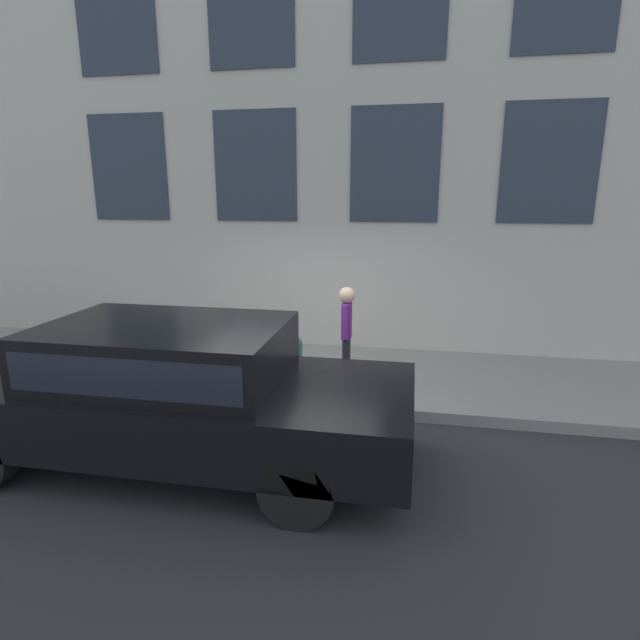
% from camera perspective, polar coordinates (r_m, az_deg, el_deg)
% --- Properties ---
extents(ground_plane, '(80.00, 80.00, 0.00)m').
position_cam_1_polar(ground_plane, '(7.14, -3.71, -10.48)').
color(ground_plane, '#2D2D30').
extents(sidewalk, '(2.79, 60.00, 0.16)m').
position_cam_1_polar(sidewalk, '(8.37, -1.36, -6.09)').
color(sidewalk, gray).
rests_on(sidewalk, ground_plane).
extents(building_facade, '(0.33, 40.00, 7.68)m').
position_cam_1_polar(building_facade, '(9.42, 0.56, 19.42)').
color(building_facade, beige).
rests_on(building_facade, ground_plane).
extents(fire_hydrant, '(0.37, 0.47, 0.84)m').
position_cam_1_polar(fire_hydrant, '(7.34, -3.10, -4.79)').
color(fire_hydrant, '#2D7260').
rests_on(fire_hydrant, sidewalk).
extents(person, '(0.36, 0.24, 1.50)m').
position_cam_1_polar(person, '(7.41, 3.06, -0.78)').
color(person, '#232328').
rests_on(person, sidewalk).
extents(parked_car_black_near, '(1.97, 5.37, 1.62)m').
position_cam_1_polar(parked_car_black_near, '(5.83, -16.95, -7.25)').
color(parked_car_black_near, black).
rests_on(parked_car_black_near, ground_plane).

